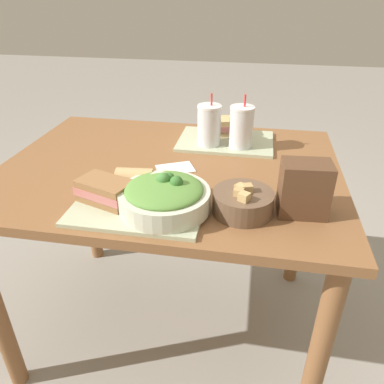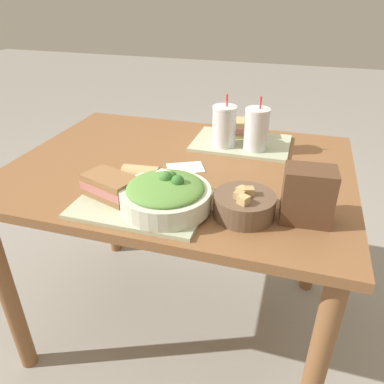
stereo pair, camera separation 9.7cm
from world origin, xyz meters
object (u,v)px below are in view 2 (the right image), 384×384
sandwich_near (111,186)px  baguette_near (142,176)px  baguette_far (238,125)px  salad_bowl (166,194)px  soup_bowl (244,204)px  chip_bag (308,195)px  sandwich_far (241,128)px  napkin_folded (185,168)px  drink_cup_red (256,130)px  drink_cup_dark (224,127)px

sandwich_near → baguette_near: size_ratio=1.55×
baguette_near → baguette_far: same height
salad_bowl → soup_bowl: salad_bowl is taller
baguette_far → chip_bag: 0.63m
salad_bowl → sandwich_far: (0.10, 0.59, -0.01)m
sandwich_near → baguette_far: (0.25, 0.61, 0.00)m
chip_bag → sandwich_far: bearing=112.1°
napkin_folded → drink_cup_red: bearing=45.9°
napkin_folded → soup_bowl: bearing=-44.0°
salad_bowl → napkin_folded: 0.27m
sandwich_near → drink_cup_dark: bearing=83.1°
salad_bowl → napkin_folded: (-0.03, 0.27, -0.05)m
sandwich_near → chip_bag: bearing=24.3°
salad_bowl → sandwich_far: size_ratio=1.41×
salad_bowl → drink_cup_red: size_ratio=1.26×
baguette_far → salad_bowl: bearing=154.8°
chip_bag → napkin_folded: chip_bag is taller
soup_bowl → chip_bag: (0.16, 0.02, 0.04)m
chip_bag → napkin_folded: (-0.39, 0.21, -0.07)m
salad_bowl → sandwich_far: bearing=80.6°
soup_bowl → napkin_folded: (-0.24, 0.23, -0.03)m
drink_cup_dark → chip_bag: (0.31, -0.42, -0.01)m
chip_bag → napkin_folded: bearing=148.0°
sandwich_near → sandwich_far: bearing=84.1°
baguette_far → baguette_near: bearing=142.2°
chip_bag → soup_bowl: bearing=-175.6°
napkin_folded → chip_bag: bearing=-27.6°
salad_bowl → chip_bag: (0.37, 0.06, 0.02)m
soup_bowl → sandwich_near: bearing=-176.0°
sandwich_near → baguette_near: bearing=73.0°
drink_cup_dark → drink_cup_red: (0.12, 0.00, 0.00)m
sandwich_far → soup_bowl: bearing=-91.7°
salad_bowl → sandwich_near: salad_bowl is taller
chip_bag → napkin_folded: 0.45m
sandwich_far → drink_cup_dark: bearing=-123.3°
baguette_near → salad_bowl: bearing=-135.7°
salad_bowl → soup_bowl: bearing=9.9°
sandwich_far → baguette_far: 0.03m
sandwich_far → drink_cup_dark: drink_cup_dark is taller
sandwich_far → drink_cup_red: bearing=-70.7°
soup_bowl → baguette_far: size_ratio=1.40×
drink_cup_dark → soup_bowl: bearing=-70.7°
salad_bowl → sandwich_far: 0.60m
salad_bowl → soup_bowl: (0.21, 0.04, -0.02)m
baguette_far → napkin_folded: baguette_far is taller
drink_cup_dark → chip_bag: 0.52m
sandwich_near → sandwich_far: same height
sandwich_near → drink_cup_red: bearing=72.5°
napkin_folded → sandwich_far: bearing=68.6°
baguette_near → chip_bag: bearing=-99.4°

